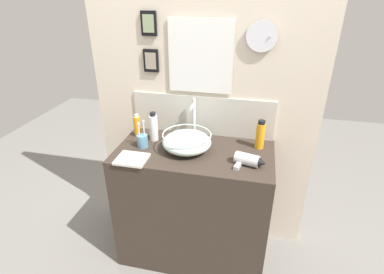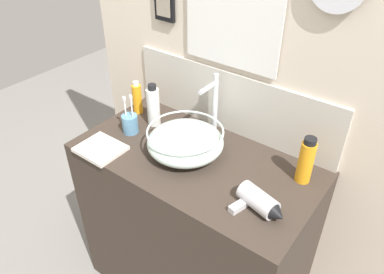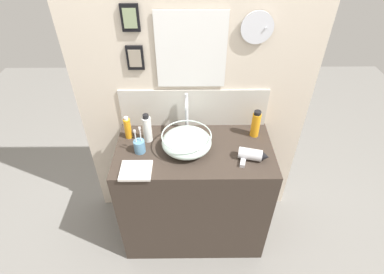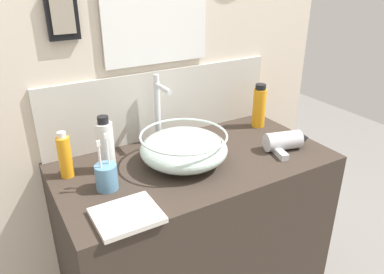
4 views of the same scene
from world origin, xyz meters
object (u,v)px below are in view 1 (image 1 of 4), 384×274
(glass_bowl_sink, at_px, (187,142))
(hair_drier, at_px, (249,160))
(soap_dispenser, at_px, (154,127))
(hand_towel, at_px, (132,159))
(spray_bottle, at_px, (137,126))
(toothbrush_cup, at_px, (142,141))
(lotion_bottle, at_px, (260,135))
(faucet, at_px, (194,115))

(glass_bowl_sink, relative_size, hair_drier, 1.62)
(soap_dispenser, bearing_deg, hand_towel, -98.41)
(hair_drier, distance_m, soap_dispenser, 0.70)
(hair_drier, distance_m, spray_bottle, 0.84)
(glass_bowl_sink, bearing_deg, hand_towel, -146.51)
(toothbrush_cup, relative_size, lotion_bottle, 0.98)
(soap_dispenser, relative_size, hand_towel, 1.10)
(toothbrush_cup, distance_m, hand_towel, 0.18)
(lotion_bottle, height_order, soap_dispenser, soap_dispenser)
(faucet, xyz_separation_m, toothbrush_cup, (-0.30, -0.22, -0.12))
(lotion_bottle, distance_m, spray_bottle, 0.86)
(hair_drier, relative_size, soap_dispenser, 0.96)
(spray_bottle, distance_m, hand_towel, 0.35)
(soap_dispenser, height_order, hand_towel, soap_dispenser)
(soap_dispenser, bearing_deg, spray_bottle, 166.90)
(hair_drier, relative_size, hand_towel, 1.05)
(toothbrush_cup, distance_m, lotion_bottle, 0.79)
(hand_towel, bearing_deg, glass_bowl_sink, 33.49)
(toothbrush_cup, bearing_deg, faucet, 36.69)
(faucet, height_order, lotion_bottle, faucet)
(glass_bowl_sink, height_order, soap_dispenser, soap_dispenser)
(hair_drier, distance_m, hand_towel, 0.72)
(soap_dispenser, bearing_deg, faucet, 22.58)
(faucet, xyz_separation_m, hair_drier, (0.41, -0.30, -0.13))
(glass_bowl_sink, height_order, hair_drier, glass_bowl_sink)
(hair_drier, distance_m, lotion_bottle, 0.25)
(soap_dispenser, bearing_deg, toothbrush_cup, -109.49)
(soap_dispenser, xyz_separation_m, spray_bottle, (-0.14, 0.03, -0.02))
(hair_drier, xyz_separation_m, spray_bottle, (-0.81, 0.23, 0.04))
(faucet, distance_m, lotion_bottle, 0.47)
(faucet, bearing_deg, toothbrush_cup, -143.31)
(toothbrush_cup, xyz_separation_m, lotion_bottle, (0.77, 0.16, 0.05))
(glass_bowl_sink, bearing_deg, lotion_bottle, 16.92)
(toothbrush_cup, xyz_separation_m, soap_dispenser, (0.04, 0.12, 0.05))
(faucet, height_order, spray_bottle, faucet)
(faucet, bearing_deg, lotion_bottle, -7.65)
(hair_drier, height_order, lotion_bottle, lotion_bottle)
(toothbrush_cup, distance_m, spray_bottle, 0.18)
(faucet, bearing_deg, soap_dispenser, -157.42)
(soap_dispenser, xyz_separation_m, hand_towel, (-0.04, -0.30, -0.09))
(glass_bowl_sink, xyz_separation_m, toothbrush_cup, (-0.30, -0.02, -0.02))
(spray_bottle, bearing_deg, toothbrush_cup, -57.51)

